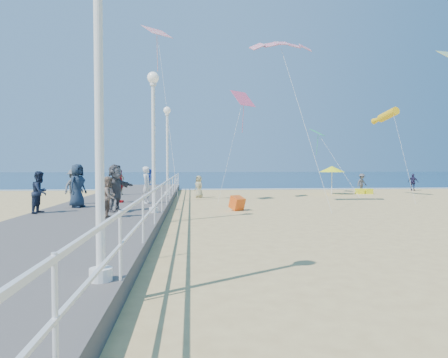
{
  "coord_description": "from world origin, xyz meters",
  "views": [
    {
      "loc": [
        -3.95,
        -15.3,
        2.21
      ],
      "look_at": [
        -2.5,
        2.0,
        1.6
      ],
      "focal_mm": 32.0,
      "sensor_mm": 36.0,
      "label": 1
    }
  ],
  "objects": [
    {
      "name": "ground",
      "position": [
        0.0,
        0.0,
        0.0
      ],
      "size": [
        160.0,
        160.0,
        0.0
      ],
      "primitive_type": "plane",
      "color": "#E7C679",
      "rests_on": "ground"
    },
    {
      "name": "spectator_5",
      "position": [
        -6.86,
        0.48,
        1.32
      ],
      "size": [
        1.23,
        1.78,
        1.85
      ],
      "primitive_type": "imported",
      "rotation": [
        0.0,
        0.0,
        1.12
      ],
      "color": "#505054",
      "rests_on": "boardwalk"
    },
    {
      "name": "lamp_post_mid",
      "position": [
        -5.35,
        0.0,
        3.66
      ],
      "size": [
        0.44,
        0.44,
        5.32
      ],
      "color": "white",
      "rests_on": "boardwalk"
    },
    {
      "name": "spectator_3",
      "position": [
        -7.38,
        4.25,
        1.21
      ],
      "size": [
        0.43,
        0.96,
        1.62
      ],
      "primitive_type": "imported",
      "rotation": [
        0.0,
        0.0,
        1.61
      ],
      "color": "#B5161D",
      "rests_on": "boardwalk"
    },
    {
      "name": "surf_line",
      "position": [
        0.0,
        20.5,
        0.03
      ],
      "size": [
        160.0,
        1.2,
        0.04
      ],
      "primitive_type": "cube",
      "color": "white",
      "rests_on": "ground"
    },
    {
      "name": "kite_diamond_pink",
      "position": [
        -0.62,
        9.97,
        6.43
      ],
      "size": [
        1.67,
        1.6,
        1.04
      ],
      "primitive_type": "cube",
      "rotation": [
        0.84,
        0.0,
        0.67
      ],
      "color": "#DD5176"
    },
    {
      "name": "beach_walker_c",
      "position": [
        -3.4,
        11.55,
        0.75
      ],
      "size": [
        0.81,
        0.88,
        1.5
      ],
      "primitive_type": "imported",
      "rotation": [
        0.0,
        0.0,
        -0.97
      ],
      "color": "tan",
      "rests_on": "ground"
    },
    {
      "name": "beach_chair_left",
      "position": [
        9.62,
        14.17,
        0.2
      ],
      "size": [
        0.55,
        0.55,
        0.4
      ],
      "primitive_type": "cube",
      "color": "yellow",
      "rests_on": "ground"
    },
    {
      "name": "box_kite",
      "position": [
        -1.71,
        3.83,
        0.3
      ],
      "size": [
        0.84,
        0.89,
        0.74
      ],
      "primitive_type": "cube",
      "rotation": [
        0.31,
        0.0,
        0.55
      ],
      "color": "red",
      "rests_on": "ground"
    },
    {
      "name": "beach_walker_b",
      "position": [
        15.16,
        17.52,
        0.73
      ],
      "size": [
        0.83,
        0.89,
        1.47
      ],
      "primitive_type": "imported",
      "rotation": [
        0.0,
        0.0,
        2.27
      ],
      "color": "#1F1C3E",
      "rests_on": "ground"
    },
    {
      "name": "boardwalk",
      "position": [
        -7.5,
        0.0,
        0.2
      ],
      "size": [
        5.0,
        44.0,
        0.4
      ],
      "primitive_type": "cube",
      "color": "#645F5A",
      "rests_on": "ground"
    },
    {
      "name": "railing",
      "position": [
        -5.05,
        0.0,
        1.25
      ],
      "size": [
        0.05,
        42.0,
        0.55
      ],
      "color": "white",
      "rests_on": "boardwalk"
    },
    {
      "name": "lamp_post_far",
      "position": [
        -5.35,
        9.0,
        3.66
      ],
      "size": [
        0.44,
        0.44,
        5.32
      ],
      "color": "white",
      "rests_on": "boardwalk"
    },
    {
      "name": "spectator_1",
      "position": [
        -6.74,
        -1.37,
        1.11
      ],
      "size": [
        0.72,
        0.82,
        1.42
      ],
      "primitive_type": "imported",
      "rotation": [
        0.0,
        0.0,
        1.28
      ],
      "color": "#7F6858",
      "rests_on": "boardwalk"
    },
    {
      "name": "toddler_held",
      "position": [
        -5.85,
        3.82,
        1.63
      ],
      "size": [
        0.39,
        0.45,
        0.76
      ],
      "primitive_type": "imported",
      "rotation": [
        0.0,
        0.0,
        1.24
      ],
      "color": "blue",
      "rests_on": "boardwalk"
    },
    {
      "name": "kite_windsock",
      "position": [
        9.65,
        11.28,
        5.68
      ],
      "size": [
        1.04,
        2.89,
        1.13
      ],
      "primitive_type": "cylinder",
      "rotation": [
        1.36,
        0.0,
        0.17
      ],
      "color": "gold"
    },
    {
      "name": "beach_umbrella",
      "position": [
        6.59,
        13.74,
        1.91
      ],
      "size": [
        1.9,
        1.9,
        2.14
      ],
      "color": "white",
      "rests_on": "ground"
    },
    {
      "name": "kite_diamond_green",
      "position": [
        5.97,
        15.37,
        4.77
      ],
      "size": [
        1.45,
        1.48,
        0.54
      ],
      "primitive_type": "cube",
      "rotation": [
        0.49,
        0.0,
        0.99
      ],
      "color": "#26B566"
    },
    {
      "name": "lamp_post_near",
      "position": [
        -5.35,
        -9.0,
        3.66
      ],
      "size": [
        0.44,
        0.44,
        5.32
      ],
      "color": "white",
      "rests_on": "boardwalk"
    },
    {
      "name": "spectator_7",
      "position": [
        -9.6,
        0.18,
        1.19
      ],
      "size": [
        0.7,
        0.85,
        1.58
      ],
      "primitive_type": "imported",
      "rotation": [
        0.0,
        0.0,
        1.42
      ],
      "color": "#192237",
      "rests_on": "boardwalk"
    },
    {
      "name": "spectator_6",
      "position": [
        -8.2,
        9.29,
        1.18
      ],
      "size": [
        0.63,
        0.68,
        1.57
      ],
      "primitive_type": "imported",
      "rotation": [
        0.0,
        0.0,
        0.99
      ],
      "color": "#7E7757",
      "rests_on": "boardwalk"
    },
    {
      "name": "ocean",
      "position": [
        0.0,
        65.0,
        0.01
      ],
      "size": [
        160.0,
        90.0,
        0.05
      ],
      "primitive_type": "cube",
      "color": "#0C2848",
      "rests_on": "ground"
    },
    {
      "name": "beach_walker_a",
      "position": [
        9.97,
        16.12,
        0.76
      ],
      "size": [
        1.12,
        0.89,
        1.51
      ],
      "primitive_type": "imported",
      "rotation": [
        0.0,
        0.0,
        0.39
      ],
      "color": "#4F4F54",
      "rests_on": "ground"
    },
    {
      "name": "kite_diamond_redwhite",
      "position": [
        -5.74,
        6.82,
        9.44
      ],
      "size": [
        1.75,
        1.72,
        0.71
      ],
      "primitive_type": "cube",
      "rotation": [
        0.55,
        0.0,
        0.67
      ],
      "color": "red"
    },
    {
      "name": "kite_parafoil",
      "position": [
        0.88,
        5.81,
        8.69
      ],
      "size": [
        3.38,
        0.94,
        0.65
      ],
      "primitive_type": null,
      "rotation": [
        0.44,
        0.0,
        0.0
      ],
      "color": "#C81747"
    },
    {
      "name": "spectator_2",
      "position": [
        -9.3,
        3.46,
        1.21
      ],
      "size": [
        1.06,
        1.21,
        1.62
      ],
      "primitive_type": "imported",
      "rotation": [
        0.0,
        0.0,
        1.02
      ],
      "color": "#545559",
      "rests_on": "boardwalk"
    },
    {
      "name": "woman_holding_toddler",
      "position": [
        -6.0,
        3.67,
        1.27
      ],
      "size": [
        0.6,
        0.74,
        1.74
      ],
      "primitive_type": "imported",
      "rotation": [
        0.0,
        0.0,
        1.24
      ],
      "color": "silver",
      "rests_on": "boardwalk"
    },
    {
      "name": "beach_chair_right",
      "position": [
        8.97,
        14.21,
        0.2
      ],
      "size": [
        0.55,
        0.55,
        0.4
      ],
      "primitive_type": "cube",
      "color": "#FFF41A",
      "rests_on": "ground"
    },
    {
      "name": "spectator_4",
      "position": [
        -8.76,
        2.1,
        1.33
      ],
      "size": [
        0.89,
        1.06,
        1.85
      ],
      "primitive_type": "imported",
      "rotation": [
        0.0,
        0.0,
        1.18
      ],
      "color": "#1C2A3D",
      "rests_on": "boardwalk"
    }
  ]
}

